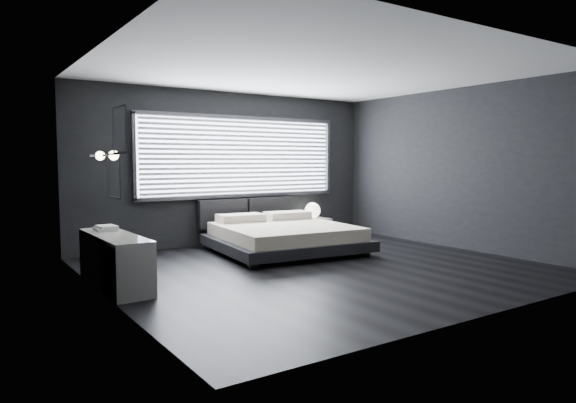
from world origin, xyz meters
TOP-DOWN VIEW (x-y plane):
  - room at (0.00, 0.00)m, footprint 6.04×6.00m
  - window at (0.20, 2.70)m, footprint 4.14×0.09m
  - headboard at (0.25, 2.64)m, footprint 1.96×0.16m
  - sconce_near at (-2.88, 0.05)m, footprint 0.18×0.11m
  - sconce_far at (-2.88, 0.65)m, footprint 0.18×0.11m
  - wall_art_upper at (-2.98, -0.55)m, footprint 0.01×0.48m
  - wall_art_lower at (-2.98, -0.30)m, footprint 0.01×0.48m
  - bed at (0.26, 1.36)m, footprint 2.50×2.40m
  - nightstand at (1.61, 2.42)m, footprint 0.69×0.58m
  - orb_lamp at (1.65, 2.43)m, footprint 0.31×0.31m
  - dresser at (-2.78, 0.49)m, footprint 0.49×1.62m
  - book_stack at (-2.77, 0.91)m, footprint 0.26×0.34m

SIDE VIEW (x-z plane):
  - nightstand at x=1.61m, z-range 0.00..0.38m
  - bed at x=0.26m, z-range -0.02..0.57m
  - dresser at x=-2.78m, z-range 0.00..0.65m
  - orb_lamp at x=1.65m, z-range 0.38..0.70m
  - headboard at x=0.25m, z-range 0.31..0.83m
  - book_stack at x=-2.77m, z-range 0.64..0.71m
  - wall_art_lower at x=-2.98m, z-range 1.14..1.62m
  - room at x=0.00m, z-range 0.00..2.80m
  - sconce_near at x=-2.88m, z-range 1.55..1.66m
  - sconce_far at x=-2.88m, z-range 1.55..1.66m
  - window at x=0.20m, z-range 0.85..2.37m
  - wall_art_upper at x=-2.98m, z-range 1.61..2.09m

